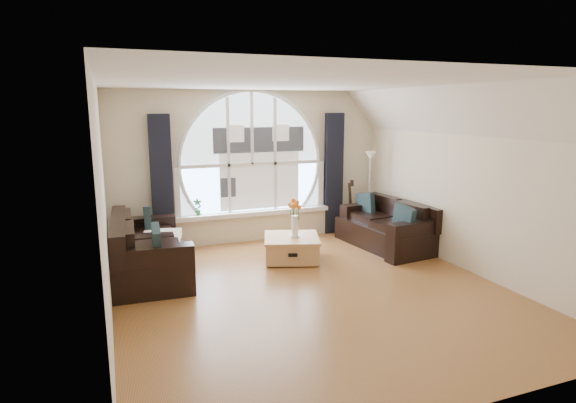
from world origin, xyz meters
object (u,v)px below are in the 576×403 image
object	(u,v)px
sofa_right	(385,224)
guitar	(349,206)
vase_flowers	(295,213)
potted_plant	(198,207)
sofa_left	(149,249)
coffee_chest	(292,247)
floor_lamp	(369,194)

from	to	relation	value
sofa_right	guitar	bearing A→B (deg)	92.95
vase_flowers	potted_plant	bearing A→B (deg)	133.62
sofa_left	coffee_chest	xyz separation A→B (m)	(2.19, -0.05, -0.19)
sofa_right	coffee_chest	world-z (taller)	sofa_right
sofa_left	vase_flowers	world-z (taller)	vase_flowers
sofa_right	floor_lamp	world-z (taller)	floor_lamp
vase_flowers	floor_lamp	world-z (taller)	floor_lamp
coffee_chest	sofa_right	bearing A→B (deg)	21.43
guitar	potted_plant	bearing A→B (deg)	-178.21
sofa_left	sofa_right	xyz separation A→B (m)	(3.98, 0.04, 0.00)
vase_flowers	guitar	distance (m)	1.97
sofa_right	coffee_chest	xyz separation A→B (m)	(-1.79, -0.09, -0.19)
coffee_chest	floor_lamp	world-z (taller)	floor_lamp
floor_lamp	sofa_left	bearing A→B (deg)	-168.92
sofa_right	floor_lamp	distance (m)	0.87
sofa_left	vase_flowers	distance (m)	2.26
floor_lamp	sofa_right	bearing A→B (deg)	-98.27
floor_lamp	coffee_chest	bearing A→B (deg)	-155.98
floor_lamp	vase_flowers	bearing A→B (deg)	-154.49
sofa_left	sofa_right	bearing A→B (deg)	3.06
sofa_left	vase_flowers	size ratio (longest dim) A/B	2.82
sofa_right	coffee_chest	size ratio (longest dim) A/B	2.11
coffee_chest	vase_flowers	world-z (taller)	vase_flowers
coffee_chest	floor_lamp	distance (m)	2.17
sofa_left	floor_lamp	xyz separation A→B (m)	(4.09, 0.80, 0.40)
coffee_chest	guitar	xyz separation A→B (m)	(1.62, 1.12, 0.32)
coffee_chest	guitar	distance (m)	1.99
sofa_left	floor_lamp	world-z (taller)	floor_lamp
vase_flowers	guitar	xyz separation A→B (m)	(1.57, 1.16, -0.24)
guitar	potted_plant	xyz separation A→B (m)	(-2.86, 0.19, 0.17)
coffee_chest	potted_plant	xyz separation A→B (m)	(-1.25, 1.31, 0.49)
sofa_left	coffee_chest	world-z (taller)	sofa_left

